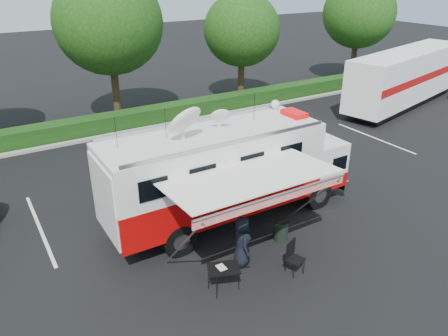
# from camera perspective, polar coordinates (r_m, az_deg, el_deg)

# --- Properties ---
(ground_plane) EXTENTS (120.00, 120.00, 0.00)m
(ground_plane) POSITION_cam_1_polar(r_m,az_deg,el_deg) (17.06, 0.88, -6.40)
(ground_plane) COLOR black
(ground_plane) RESTS_ON ground
(back_border) EXTENTS (60.00, 6.14, 8.87)m
(back_border) POSITION_cam_1_polar(r_m,az_deg,el_deg) (27.03, -12.16, 16.21)
(back_border) COLOR #9E998E
(back_border) RESTS_ON ground_plane
(stall_lines) EXTENTS (24.12, 5.50, 0.01)m
(stall_lines) POSITION_cam_1_polar(r_m,az_deg,el_deg) (19.14, -5.18, -2.77)
(stall_lines) COLOR silver
(stall_lines) RESTS_ON ground_plane
(command_truck) EXTENTS (9.66, 2.66, 4.64)m
(command_truck) POSITION_cam_1_polar(r_m,az_deg,el_deg) (16.08, 0.67, -0.43)
(command_truck) COLOR black
(command_truck) RESTS_ON ground_plane
(awning) EXTENTS (5.28, 2.72, 3.18)m
(awning) POSITION_cam_1_polar(r_m,az_deg,el_deg) (13.14, 3.85, -1.73)
(awning) COLOR white
(awning) RESTS_ON ground_plane
(person) EXTENTS (0.80, 0.99, 1.76)m
(person) POSITION_cam_1_polar(r_m,az_deg,el_deg) (14.64, 2.31, -12.43)
(person) COLOR black
(person) RESTS_ON ground_plane
(folding_table) EXTENTS (1.12, 0.96, 0.80)m
(folding_table) POSITION_cam_1_polar(r_m,az_deg,el_deg) (13.21, -0.05, -13.05)
(folding_table) COLOR black
(folding_table) RESTS_ON ground_plane
(folding_chair) EXTENTS (0.65, 0.69, 1.06)m
(folding_chair) POSITION_cam_1_polar(r_m,az_deg,el_deg) (14.15, 8.99, -11.07)
(folding_chair) COLOR black
(folding_chair) RESTS_ON ground_plane
(trash_bin) EXTENTS (0.55, 0.55, 0.82)m
(trash_bin) POSITION_cam_1_polar(r_m,az_deg,el_deg) (15.69, 7.46, -7.95)
(trash_bin) COLOR black
(trash_bin) RESTS_ON ground_plane
(semi_trailer) EXTENTS (12.41, 5.32, 3.75)m
(semi_trailer) POSITION_cam_1_polar(r_m,az_deg,el_deg) (32.66, 22.68, 10.89)
(semi_trailer) COLOR white
(semi_trailer) RESTS_ON ground_plane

